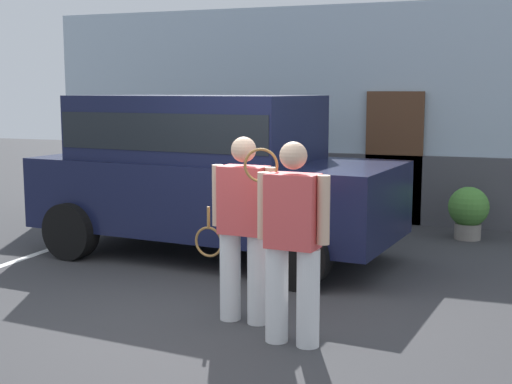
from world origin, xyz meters
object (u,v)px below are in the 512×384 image
parked_suv (207,167)px  tennis_player_man (243,227)px  potted_plant_by_porch (468,210)px  tennis_player_woman (292,240)px

parked_suv → tennis_player_man: (1.38, -2.31, -0.26)m
parked_suv → potted_plant_by_porch: 3.85m
tennis_player_man → tennis_player_woman: same height
tennis_player_woman → tennis_player_man: bearing=-29.8°
tennis_player_woman → parked_suv: bearing=-49.3°
tennis_player_man → tennis_player_woman: size_ratio=1.00×
tennis_player_woman → potted_plant_by_porch: (1.12, 4.91, -0.47)m
parked_suv → potted_plant_by_porch: bearing=41.3°
parked_suv → tennis_player_woman: size_ratio=2.80×
potted_plant_by_porch → tennis_player_woman: bearing=-102.8°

